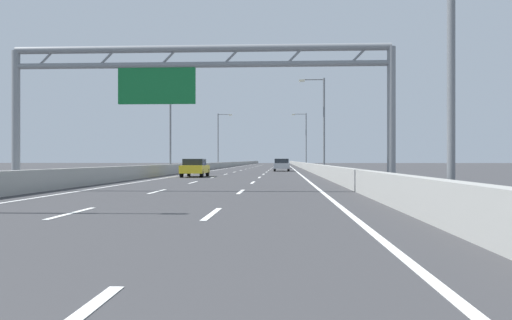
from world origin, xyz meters
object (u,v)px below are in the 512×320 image
at_px(streetlamp_left_mid, 173,120).
at_px(green_car, 283,163).
at_px(streetlamp_left_far, 219,137).
at_px(blue_car, 282,164).
at_px(streetlamp_right_far, 305,137).
at_px(yellow_car, 195,168).
at_px(silver_car, 282,165).
at_px(sign_gantry, 195,80).
at_px(streetlamp_right_mid, 322,119).

distance_m(streetlamp_left_mid, green_car, 60.58).
bearing_deg(streetlamp_left_mid, streetlamp_left_far, 90.00).
distance_m(streetlamp_left_far, blue_car, 13.05).
distance_m(streetlamp_right_far, blue_car, 7.93).
relative_size(streetlamp_left_mid, yellow_car, 2.23).
height_order(blue_car, silver_car, silver_car).
xyz_separation_m(sign_gantry, blue_car, (3.84, 62.85, -4.14)).
relative_size(sign_gantry, streetlamp_right_far, 1.77).
bearing_deg(blue_car, streetlamp_right_mid, -83.43).
distance_m(green_car, silver_car, 48.16).
bearing_deg(green_car, streetlamp_left_far, -118.30).
relative_size(sign_gantry, streetlamp_right_mid, 1.77).
bearing_deg(streetlamp_right_far, sign_gantry, -96.47).
bearing_deg(silver_car, streetlamp_right_far, 81.75).
relative_size(sign_gantry, silver_car, 3.84).
relative_size(sign_gantry, yellow_car, 3.95).
xyz_separation_m(blue_car, yellow_car, (-7.02, -44.08, 0.03)).
distance_m(streetlamp_left_far, green_car, 23.95).
relative_size(streetlamp_right_far, silver_car, 2.17).
relative_size(streetlamp_right_mid, blue_car, 2.26).
bearing_deg(streetlamp_right_mid, green_car, 93.65).
bearing_deg(sign_gantry, silver_car, 84.74).
bearing_deg(streetlamp_left_mid, sign_gantry, -76.14).
bearing_deg(streetlamp_right_mid, streetlamp_left_far, 111.11).
distance_m(green_car, yellow_car, 70.23).
xyz_separation_m(streetlamp_left_mid, silver_car, (10.95, 11.21, -4.63)).
relative_size(streetlamp_right_mid, streetlamp_right_far, 1.00).
bearing_deg(blue_car, streetlamp_left_far, 155.23).
bearing_deg(silver_car, green_car, 89.77).
xyz_separation_m(streetlamp_left_mid, streetlamp_left_far, (0.00, 38.68, 0.00)).
height_order(sign_gantry, streetlamp_left_mid, streetlamp_left_mid).
distance_m(streetlamp_right_far, green_car, 21.54).
height_order(streetlamp_left_far, green_car, streetlamp_left_far).
xyz_separation_m(streetlamp_right_mid, blue_car, (-3.87, 33.58, -4.68)).
height_order(streetlamp_right_mid, green_car, streetlamp_right_mid).
height_order(streetlamp_left_mid, blue_car, streetlamp_left_mid).
xyz_separation_m(green_car, silver_car, (-0.19, -48.16, 0.04)).
relative_size(streetlamp_right_mid, green_car, 2.24).
xyz_separation_m(streetlamp_left_mid, yellow_car, (4.04, -10.51, -4.65)).
xyz_separation_m(streetlamp_left_far, blue_car, (11.06, -5.10, -4.68)).
xyz_separation_m(streetlamp_left_mid, streetlamp_right_mid, (14.93, 0.00, 0.00)).
bearing_deg(streetlamp_right_far, streetlamp_left_mid, -111.11).
xyz_separation_m(sign_gantry, streetlamp_right_mid, (7.71, 29.27, 0.54)).
distance_m(streetlamp_right_mid, green_car, 59.67).
xyz_separation_m(streetlamp_left_far, yellow_car, (4.04, -49.19, -4.65)).
relative_size(green_car, blue_car, 1.01).
relative_size(streetlamp_left_mid, streetlamp_right_mid, 1.00).
bearing_deg(streetlamp_left_mid, blue_car, 71.77).
relative_size(streetlamp_right_mid, streetlamp_left_far, 1.00).
bearing_deg(streetlamp_left_far, silver_car, -68.27).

